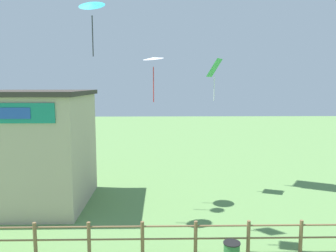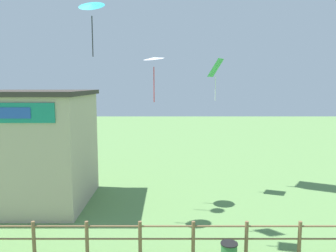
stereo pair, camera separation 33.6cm
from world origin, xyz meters
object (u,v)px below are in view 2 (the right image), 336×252
object	(u,v)px
seaside_building	(9,147)
kite_white_delta	(155,59)
kite_cyan_delta	(93,6)
kite_green_diamond	(217,71)

from	to	relation	value
seaside_building	kite_white_delta	distance (m)	9.19
seaside_building	kite_cyan_delta	distance (m)	8.89
seaside_building	kite_green_diamond	distance (m)	12.35
kite_white_delta	kite_cyan_delta	size ratio (longest dim) A/B	0.95
kite_cyan_delta	kite_green_diamond	bearing A→B (deg)	34.50
seaside_building	kite_green_diamond	bearing A→B (deg)	10.24
kite_cyan_delta	kite_green_diamond	xyz separation A→B (m)	(6.21, 4.27, -2.68)
kite_white_delta	kite_cyan_delta	xyz separation A→B (m)	(-2.67, -2.43, 2.16)
kite_cyan_delta	kite_green_diamond	world-z (taller)	kite_cyan_delta
seaside_building	kite_cyan_delta	xyz separation A→B (m)	(5.24, -2.20, 6.84)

